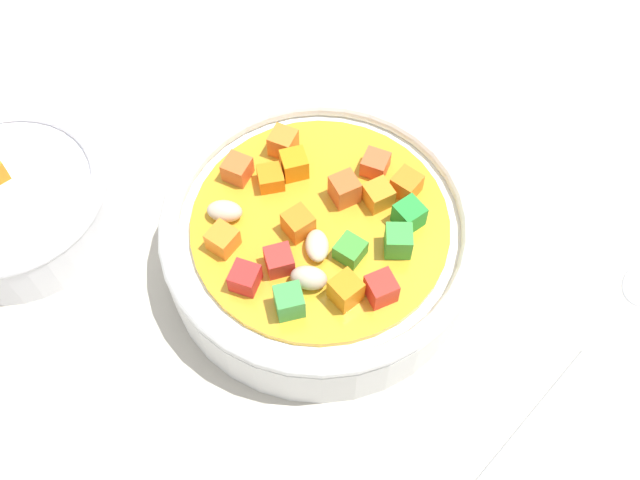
{
  "coord_description": "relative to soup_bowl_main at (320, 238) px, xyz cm",
  "views": [
    {
      "loc": [
        8.05,
        18.75,
        37.32
      ],
      "look_at": [
        0.0,
        0.0,
        2.14
      ],
      "focal_mm": 41.91,
      "sensor_mm": 36.0,
      "label": 1
    }
  ],
  "objects": [
    {
      "name": "ground_plane",
      "position": [
        -0.01,
        -0.01,
        -3.43
      ],
      "size": [
        140.0,
        140.0,
        2.0
      ],
      "primitive_type": "cube",
      "color": "#BAB2A0"
    },
    {
      "name": "soup_bowl_main",
      "position": [
        0.0,
        0.0,
        0.0
      ],
      "size": [
        16.99,
        16.99,
        5.54
      ],
      "color": "white",
      "rests_on": "ground_plane"
    },
    {
      "name": "spoon",
      "position": [
        -10.78,
        10.94,
        -2.05
      ],
      "size": [
        17.75,
        8.83,
        0.78
      ],
      "rotation": [
        0.0,
        0.0,
        3.55
      ],
      "color": "silver",
      "rests_on": "ground_plane"
    },
    {
      "name": "side_bowl_small",
      "position": [
        14.98,
        -9.38,
        -0.51
      ],
      "size": [
        11.4,
        11.4,
        4.44
      ],
      "color": "white",
      "rests_on": "ground_plane"
    }
  ]
}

